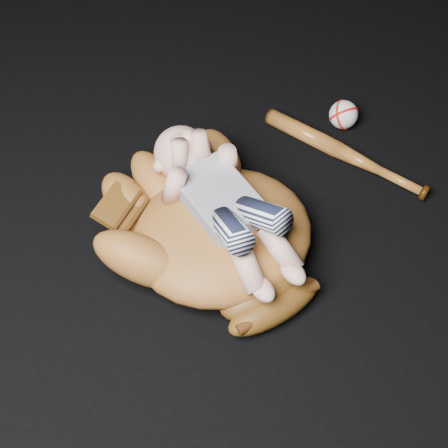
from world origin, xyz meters
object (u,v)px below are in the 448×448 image
Objects in this scene: baseball_glove at (222,228)px; baseball at (344,115)px; baseball_bat at (346,154)px; newborn_baby at (229,205)px.

baseball is (0.43, 0.16, -0.04)m from baseball_glove.
baseball_bat is (0.36, 0.07, -0.06)m from baseball_glove.
newborn_baby is 6.17× the size of baseball.
baseball_bat is at bearing 9.93° from baseball_glove.
baseball_glove reaches higher than baseball.
baseball_glove is 1.22× the size of newborn_baby.
baseball is at bearing 22.01° from newborn_baby.
baseball_glove reaches higher than baseball_bat.
baseball_glove is 0.37m from baseball_bat.
baseball_glove is at bearing -169.02° from baseball_bat.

